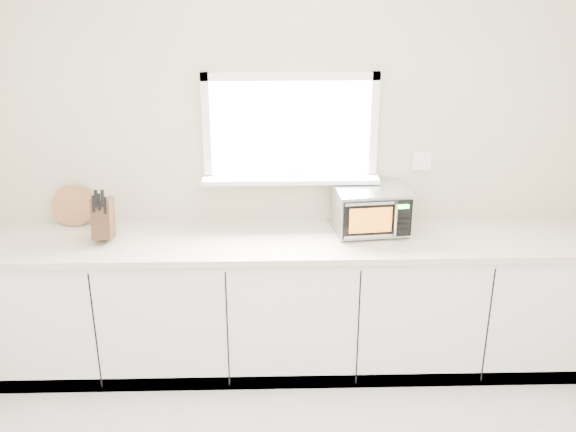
{
  "coord_description": "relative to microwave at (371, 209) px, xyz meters",
  "views": [
    {
      "loc": [
        -0.13,
        -2.14,
        2.63
      ],
      "look_at": [
        -0.03,
        1.55,
        1.13
      ],
      "focal_mm": 42.0,
      "sensor_mm": 36.0,
      "label": 1
    }
  ],
  "objects": [
    {
      "name": "back_wall",
      "position": [
        -0.5,
        0.21,
        0.29
      ],
      "size": [
        4.0,
        0.17,
        2.7
      ],
      "color": "#B7A592",
      "rests_on": "ground"
    },
    {
      "name": "cabinets",
      "position": [
        -0.5,
        -0.09,
        -0.63
      ],
      "size": [
        3.92,
        0.6,
        0.88
      ],
      "primitive_type": "cube",
      "color": "silver",
      "rests_on": "ground"
    },
    {
      "name": "countertop",
      "position": [
        -0.5,
        -0.1,
        -0.17
      ],
      "size": [
        3.92,
        0.64,
        0.04
      ],
      "primitive_type": "cube",
      "color": "beige",
      "rests_on": "cabinets"
    },
    {
      "name": "microwave",
      "position": [
        0.0,
        0.0,
        0.0
      ],
      "size": [
        0.48,
        0.4,
        0.29
      ],
      "rotation": [
        0.0,
        0.0,
        0.1
      ],
      "color": "black",
      "rests_on": "countertop"
    },
    {
      "name": "knife_block",
      "position": [
        -1.66,
        -0.09,
        -0.0
      ],
      "size": [
        0.13,
        0.25,
        0.35
      ],
      "rotation": [
        0.0,
        0.0,
        0.05
      ],
      "color": "#462919",
      "rests_on": "countertop"
    },
    {
      "name": "cutting_board",
      "position": [
        -1.91,
        0.15,
        -0.02
      ],
      "size": [
        0.27,
        0.06,
        0.27
      ],
      "primitive_type": "cylinder",
      "rotation": [
        1.4,
        0.0,
        0.0
      ],
      "color": "#9C663C",
      "rests_on": "countertop"
    },
    {
      "name": "coffee_grinder",
      "position": [
        0.2,
        0.08,
        -0.05
      ],
      "size": [
        0.14,
        0.14,
        0.19
      ],
      "rotation": [
        0.0,
        0.0,
        -0.33
      ],
      "color": "#B0B2B8",
      "rests_on": "countertop"
    }
  ]
}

